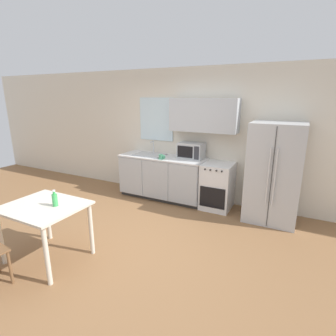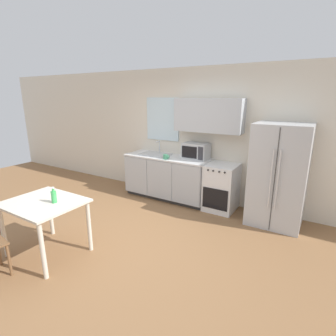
{
  "view_description": "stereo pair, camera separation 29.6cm",
  "coord_description": "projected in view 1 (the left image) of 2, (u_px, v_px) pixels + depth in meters",
  "views": [
    {
      "loc": [
        2.17,
        -3.01,
        2.14
      ],
      "look_at": [
        0.36,
        0.51,
        1.05
      ],
      "focal_mm": 28.0,
      "sensor_mm": 36.0,
      "label": 1
    },
    {
      "loc": [
        2.42,
        -2.87,
        2.14
      ],
      "look_at": [
        0.36,
        0.51,
        1.05
      ],
      "focal_mm": 28.0,
      "sensor_mm": 36.0,
      "label": 2
    }
  ],
  "objects": [
    {
      "name": "refrigerator",
      "position": [
        274.0,
        173.0,
        4.5
      ],
      "size": [
        0.87,
        0.77,
        1.72
      ],
      "color": "silver",
      "rests_on": "ground_plane"
    },
    {
      "name": "microwave",
      "position": [
        191.0,
        151.0,
        5.29
      ],
      "size": [
        0.5,
        0.36,
        0.32
      ],
      "color": "#B7BABC",
      "rests_on": "kitchen_counter"
    },
    {
      "name": "oven_range",
      "position": [
        217.0,
        186.0,
        5.1
      ],
      "size": [
        0.56,
        0.64,
        0.9
      ],
      "color": "white",
      "rests_on": "ground_plane"
    },
    {
      "name": "ground_plane",
      "position": [
        133.0,
        237.0,
        4.11
      ],
      "size": [
        12.0,
        12.0,
        0.0
      ],
      "primitive_type": "plane",
      "color": "olive"
    },
    {
      "name": "coffee_mug",
      "position": [
        161.0,
        157.0,
        5.23
      ],
      "size": [
        0.13,
        0.09,
        0.1
      ],
      "color": "#3F8C66",
      "rests_on": "kitchen_counter"
    },
    {
      "name": "dining_table",
      "position": [
        45.0,
        214.0,
        3.41
      ],
      "size": [
        0.99,
        0.83,
        0.78
      ],
      "color": "beige",
      "rests_on": "ground_plane"
    },
    {
      "name": "wall_back",
      "position": [
        188.0,
        132.0,
        5.46
      ],
      "size": [
        12.0,
        0.38,
        2.7
      ],
      "color": "beige",
      "rests_on": "ground_plane"
    },
    {
      "name": "drink_bottle",
      "position": [
        55.0,
        200.0,
        3.34
      ],
      "size": [
        0.07,
        0.07,
        0.22
      ],
      "color": "#3FB259",
      "rests_on": "dining_table"
    },
    {
      "name": "kitchen_sink",
      "position": [
        150.0,
        154.0,
        5.64
      ],
      "size": [
        0.64,
        0.43,
        0.28
      ],
      "color": "#B7BABC",
      "rests_on": "kitchen_counter"
    },
    {
      "name": "kitchen_counter",
      "position": [
        163.0,
        177.0,
        5.61
      ],
      "size": [
        1.85,
        0.67,
        0.92
      ],
      "color": "#333333",
      "rests_on": "ground_plane"
    }
  ]
}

